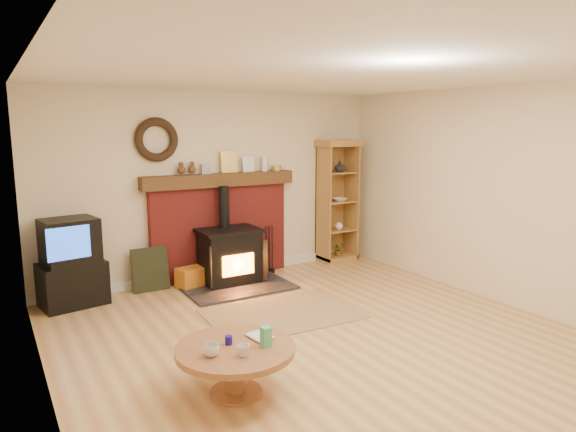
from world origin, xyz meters
TOP-DOWN VIEW (x-y plane):
  - ground at (0.00, 0.00)m, footprint 5.50×5.50m
  - room_shell at (-0.02, 0.09)m, footprint 5.02×5.52m
  - chimney_breast at (0.00, 2.67)m, footprint 2.20×0.22m
  - wood_stove at (-0.03, 2.28)m, footprint 1.40×1.00m
  - area_rug at (-0.01, 0.91)m, footprint 1.72×1.22m
  - tv_unit at (-2.00, 2.47)m, footprint 0.79×0.61m
  - curio_cabinet at (1.93, 2.55)m, footprint 0.62×0.44m
  - firelog_box at (-0.51, 2.40)m, footprint 0.48×0.35m
  - leaning_painting at (-1.05, 2.55)m, footprint 0.48×0.13m
  - fire_tools at (0.69, 2.50)m, footprint 0.16×0.16m
  - coffee_table at (-1.22, -0.43)m, footprint 0.95×0.95m

SIDE VIEW (x-z plane):
  - ground at x=0.00m, z-range 0.00..0.00m
  - area_rug at x=-0.01m, z-range 0.00..0.01m
  - fire_tools at x=0.69m, z-range -0.22..0.48m
  - firelog_box at x=-0.51m, z-range 0.00..0.27m
  - leaning_painting at x=-1.05m, z-range 0.00..0.57m
  - coffee_table at x=-1.22m, z-range 0.05..0.61m
  - wood_stove at x=-0.03m, z-range -0.29..1.03m
  - tv_unit at x=-2.00m, z-range -0.02..1.03m
  - chimney_breast at x=0.00m, z-range -0.09..1.69m
  - curio_cabinet at x=1.93m, z-range 0.00..1.92m
  - room_shell at x=-0.02m, z-range 0.41..3.02m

